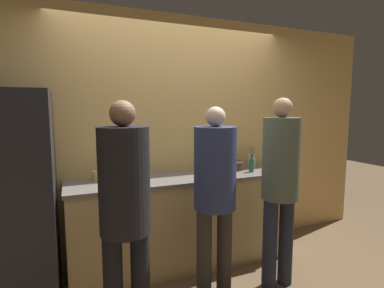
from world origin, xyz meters
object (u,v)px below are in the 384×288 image
person_left (125,205)px  fruit_bowl (230,165)px  cup_yellow (96,176)px  cup_white (208,169)px  bottle_green (252,165)px  person_right (280,178)px  utensil_crock (252,161)px  person_center (215,186)px  refrigerator (3,201)px

person_left → fruit_bowl: bearing=36.0°
cup_yellow → cup_white: 1.15m
fruit_bowl → bottle_green: 0.26m
person_right → bottle_green: bearing=80.3°
utensil_crock → cup_yellow: 1.75m
person_center → person_right: person_right is taller
fruit_bowl → cup_yellow: (-1.46, 0.01, -0.00)m
fruit_bowl → utensil_crock: (0.29, 0.01, 0.03)m
person_center → cup_white: 0.71m
refrigerator → cup_yellow: 0.76m
person_left → fruit_bowl: 1.67m
refrigerator → fruit_bowl: bearing=4.7°
person_left → person_center: size_ratio=1.02×
refrigerator → cup_yellow: size_ratio=18.78×
person_left → utensil_crock: bearing=31.1°
refrigerator → fruit_bowl: (2.19, 0.18, 0.10)m
refrigerator → cup_yellow: (0.73, 0.19, 0.10)m
person_left → cup_yellow: size_ratio=17.79×
cup_white → person_right: bearing=-65.1°
refrigerator → cup_yellow: refrigerator is taller
refrigerator → bottle_green: bearing=-0.9°
person_center → fruit_bowl: person_center is taller
fruit_bowl → bottle_green: (0.14, -0.22, 0.03)m
bottle_green → cup_yellow: size_ratio=2.02×
person_right → fruit_bowl: bearing=92.6°
person_left → bottle_green: size_ratio=8.80×
fruit_bowl → cup_white: bearing=-168.0°
bottle_green → cup_yellow: bearing=171.8°
person_center → cup_yellow: person_center is taller
refrigerator → person_left: refrigerator is taller
person_left → person_center: bearing=17.7°
person_right → bottle_green: (0.10, 0.60, 0.00)m
person_center → person_right: size_ratio=0.95×
cup_white → fruit_bowl: bearing=12.0°
utensil_crock → person_left: bearing=-148.9°
person_left → bottle_green: bearing=27.2°
person_right → bottle_green: size_ratio=9.01×
utensil_crock → bottle_green: size_ratio=1.28×
person_center → person_left: bearing=-162.3°
utensil_crock → person_center: bearing=-139.2°
person_right → cup_yellow: size_ratio=18.21×
person_left → person_center: person_left is taller
person_right → fruit_bowl: person_right is taller
person_left → cup_white: (1.04, 0.92, -0.01)m
person_left → person_right: person_right is taller
bottle_green → cup_yellow: bottle_green is taller
fruit_bowl → refrigerator: bearing=-175.3°
cup_white → person_left: bearing=-138.6°
fruit_bowl → utensil_crock: bearing=1.5°
cup_yellow → refrigerator: bearing=-165.1°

